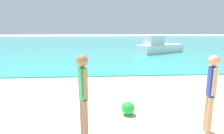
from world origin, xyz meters
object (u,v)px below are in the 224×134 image
at_px(person_distant, 211,90).
at_px(beach_ball, 128,108).
at_px(boat_near, 159,47).
at_px(person_standing, 83,93).

relative_size(person_distant, beach_ball, 4.90).
bearing_deg(person_distant, boat_near, -1.23).
distance_m(person_distant, boat_near, 14.06).
bearing_deg(person_distant, person_standing, 103.37).
relative_size(person_standing, person_distant, 1.02).
distance_m(person_standing, person_distant, 2.63).
xyz_separation_m(person_distant, beach_ball, (-1.58, 0.98, -0.80)).
xyz_separation_m(person_standing, beach_ball, (1.06, 1.01, -0.82)).
bearing_deg(beach_ball, person_standing, -136.33).
height_order(person_distant, boat_near, boat_near).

